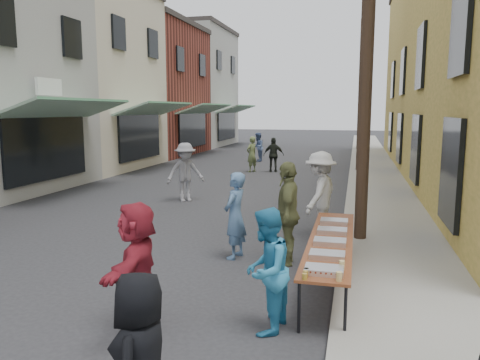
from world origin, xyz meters
The scene contains 25 objects.
ground centered at (0.00, 0.00, 0.00)m, with size 120.00×120.00×0.00m, color #28282B.
sidewalk centered at (5.00, 15.00, 0.05)m, with size 2.20×60.00×0.10m, color gray.
storefront_row centered at (-10.00, 14.96, 4.12)m, with size 8.00×37.00×9.00m.
utility_pole_near centered at (4.30, 3.00, 4.50)m, with size 0.26×0.26×9.00m, color #2D2116.
utility_pole_mid centered at (4.30, 15.00, 4.50)m, with size 0.26×0.26×9.00m, color #2D2116.
utility_pole_far centered at (4.30, 27.00, 4.50)m, with size 0.26×0.26×9.00m, color #2D2116.
serving_table centered at (3.80, 0.38, 0.71)m, with size 0.70×4.00×0.75m.
catering_tray_sausage centered at (3.80, -1.27, 0.79)m, with size 0.50×0.33×0.08m, color maroon.
catering_tray_foil_b centered at (3.80, -0.62, 0.79)m, with size 0.50×0.33×0.08m, color #B2B2B7.
catering_tray_buns centered at (3.80, 0.08, 0.79)m, with size 0.50×0.33×0.08m, color tan.
catering_tray_foil_d centered at (3.80, 0.78, 0.79)m, with size 0.50×0.33×0.08m, color #B2B2B7.
catering_tray_buns_end centered at (3.80, 1.48, 0.79)m, with size 0.50×0.33×0.08m, color tan.
condiment_jar_a centered at (3.58, -1.57, 0.79)m, with size 0.07×0.07×0.08m, color #A57F26.
condiment_jar_b centered at (3.58, -1.47, 0.79)m, with size 0.07×0.07×0.08m, color #A57F26.
condiment_jar_c centered at (3.58, -1.37, 0.79)m, with size 0.07×0.07×0.08m, color #A57F26.
cup_stack centered at (4.00, -1.52, 0.81)m, with size 0.08×0.08×0.12m, color tan.
guest_front_b centered at (1.94, 1.30, 0.84)m, with size 0.61×0.40×1.68m, color #4E7097.
guest_front_c centered at (3.08, -1.54, 0.82)m, with size 0.79×0.62×1.63m, color teal.
guest_front_d centered at (3.40, 3.26, 0.97)m, with size 1.25×0.72×1.94m, color silver.
guest_front_e centered at (2.96, 1.22, 0.96)m, with size 1.13×0.47×1.92m, color #62663B.
guest_queue_back centered at (1.47, -1.91, 0.86)m, with size 1.59×0.51×1.71m, color maroon.
passerby_left centered at (-1.01, 6.45, 0.92)m, with size 1.19×0.68×1.84m, color gray.
passerby_mid centered at (0.49, 13.94, 0.80)m, with size 0.93×0.39×1.59m, color black.
passerby_right centered at (-0.50, 13.74, 0.82)m, with size 0.60×0.39×1.64m, color #5E6D3F.
passerby_far centered at (-1.13, 18.13, 0.80)m, with size 0.78×0.61×1.60m, color #4D6496.
Camera 1 is at (4.14, -7.20, 2.86)m, focal length 35.00 mm.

